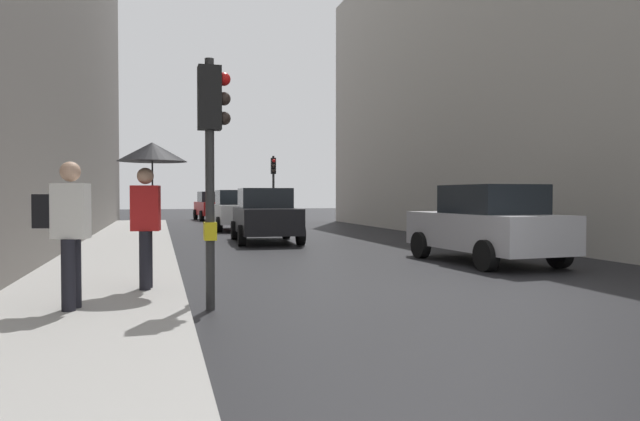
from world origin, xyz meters
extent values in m
plane|color=black|center=(0.00, 0.00, 0.00)|extent=(120.00, 120.00, 0.00)
cube|color=#A8A5A0|center=(-6.16, 6.00, 0.08)|extent=(2.56, 40.00, 0.16)
cube|color=#B2ADA3|center=(10.88, 10.02, 6.27)|extent=(12.00, 31.00, 12.53)
cylinder|color=#2D2D2D|center=(0.57, 22.56, 1.80)|extent=(0.12, 0.12, 3.59)
cube|color=black|center=(0.57, 22.56, 3.07)|extent=(0.25, 0.31, 0.84)
cube|color=yellow|center=(0.57, 22.56, 1.05)|extent=(0.20, 0.16, 0.24)
sphere|color=red|center=(0.56, 22.37, 3.33)|extent=(0.18, 0.18, 0.18)
sphere|color=#2D231E|center=(0.56, 22.37, 3.07)|extent=(0.18, 0.18, 0.18)
sphere|color=#2D231E|center=(0.56, 22.37, 2.81)|extent=(0.18, 0.18, 0.18)
cylinder|color=#2D2D2D|center=(-4.58, -0.11, 1.67)|extent=(0.12, 0.12, 3.33)
cube|color=black|center=(-4.58, -0.11, 2.81)|extent=(0.31, 0.25, 0.84)
cube|color=yellow|center=(-4.58, -0.11, 1.05)|extent=(0.16, 0.20, 0.24)
sphere|color=red|center=(-4.40, -0.10, 3.07)|extent=(0.18, 0.18, 0.18)
sphere|color=#2D231E|center=(-4.40, -0.10, 2.81)|extent=(0.18, 0.18, 0.18)
sphere|color=#2D231E|center=(-4.40, -0.10, 2.55)|extent=(0.18, 0.18, 0.18)
cube|color=red|center=(-2.01, 28.84, 0.72)|extent=(2.12, 4.33, 0.80)
cube|color=black|center=(-2.03, 29.08, 1.44)|extent=(1.75, 2.12, 0.64)
cylinder|color=black|center=(-1.01, 27.56, 0.32)|extent=(0.27, 0.66, 0.64)
cylinder|color=black|center=(-2.80, 27.42, 0.32)|extent=(0.27, 0.66, 0.64)
cylinder|color=black|center=(-1.21, 30.25, 0.32)|extent=(0.27, 0.66, 0.64)
cylinder|color=black|center=(-3.01, 30.11, 0.32)|extent=(0.27, 0.66, 0.64)
cube|color=black|center=(-1.88, 10.99, 0.72)|extent=(1.98, 4.27, 0.80)
cube|color=black|center=(-1.87, 11.24, 1.44)|extent=(1.68, 2.07, 0.64)
cylinder|color=black|center=(-1.04, 9.61, 0.32)|extent=(0.25, 0.65, 0.64)
cylinder|color=black|center=(-2.84, 9.68, 0.32)|extent=(0.25, 0.65, 0.64)
cylinder|color=black|center=(-0.93, 12.30, 0.32)|extent=(0.25, 0.65, 0.64)
cylinder|color=black|center=(-2.73, 12.38, 0.32)|extent=(0.25, 0.65, 0.64)
cube|color=#BCBCC1|center=(1.89, 3.86, 0.72)|extent=(2.07, 4.31, 0.80)
cube|color=black|center=(1.90, 3.61, 1.44)|extent=(1.72, 2.10, 0.64)
cylinder|color=black|center=(0.90, 5.15, 0.32)|extent=(0.26, 0.65, 0.64)
cylinder|color=black|center=(2.70, 5.26, 0.32)|extent=(0.26, 0.65, 0.64)
cylinder|color=black|center=(1.07, 2.45, 0.32)|extent=(0.26, 0.65, 0.64)
cylinder|color=black|center=(2.87, 2.57, 0.32)|extent=(0.26, 0.65, 0.64)
cube|color=silver|center=(-1.94, 18.05, 0.72)|extent=(1.85, 4.22, 0.80)
cube|color=black|center=(-1.95, 18.30, 1.44)|extent=(1.62, 2.02, 0.64)
cylinder|color=black|center=(-1.03, 16.71, 0.32)|extent=(0.23, 0.64, 0.64)
cylinder|color=black|center=(-2.83, 16.69, 0.32)|extent=(0.23, 0.64, 0.64)
cylinder|color=black|center=(-1.06, 19.41, 0.32)|extent=(0.23, 0.64, 0.64)
cylinder|color=black|center=(-2.86, 19.39, 0.32)|extent=(0.23, 0.64, 0.64)
cylinder|color=black|center=(-5.41, 1.02, 0.58)|extent=(0.16, 0.16, 0.85)
cylinder|color=black|center=(-5.44, 0.82, 0.58)|extent=(0.16, 0.16, 0.85)
cube|color=red|center=(-5.43, 0.92, 1.34)|extent=(0.43, 0.31, 0.66)
sphere|color=tan|center=(-5.43, 0.92, 1.81)|extent=(0.24, 0.24, 0.24)
cylinder|color=black|center=(-5.33, 0.91, 1.59)|extent=(0.02, 0.02, 0.90)
cone|color=black|center=(-5.33, 0.91, 2.16)|extent=(1.00, 1.00, 0.28)
cylinder|color=black|center=(-6.24, -0.37, 0.58)|extent=(0.16, 0.16, 0.85)
cylinder|color=black|center=(-6.28, -0.57, 0.58)|extent=(0.16, 0.16, 0.85)
cube|color=silver|center=(-6.26, -0.47, 1.34)|extent=(0.45, 0.34, 0.66)
sphere|color=tan|center=(-6.26, -0.47, 1.81)|extent=(0.24, 0.24, 0.24)
cube|color=black|center=(-6.55, -0.41, 1.34)|extent=(0.25, 0.32, 0.40)
camera|label=1|loc=(-5.24, -8.06, 1.53)|focal=33.24mm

